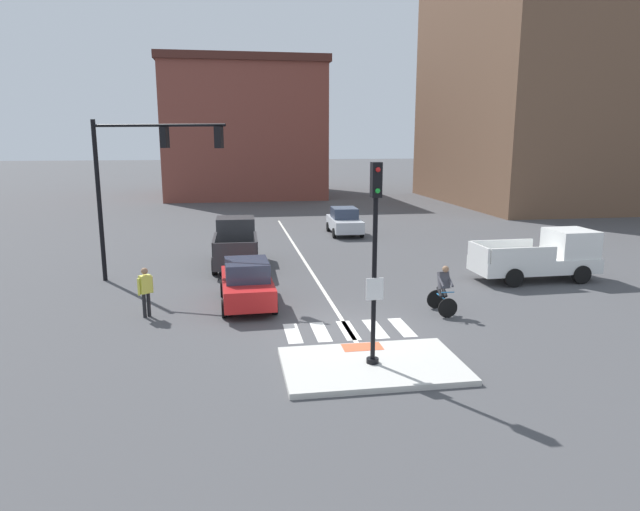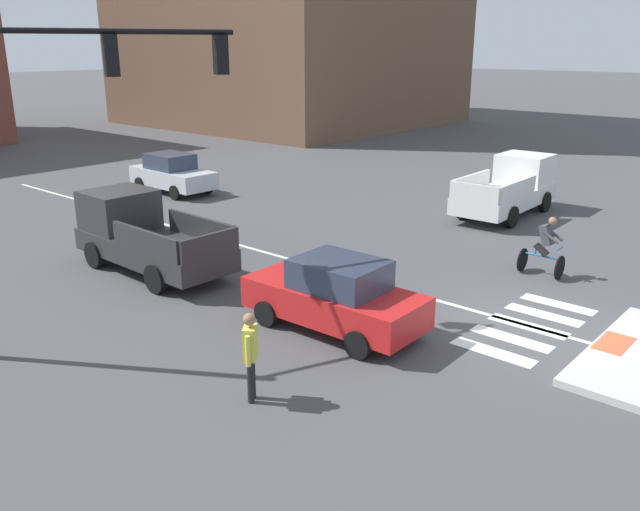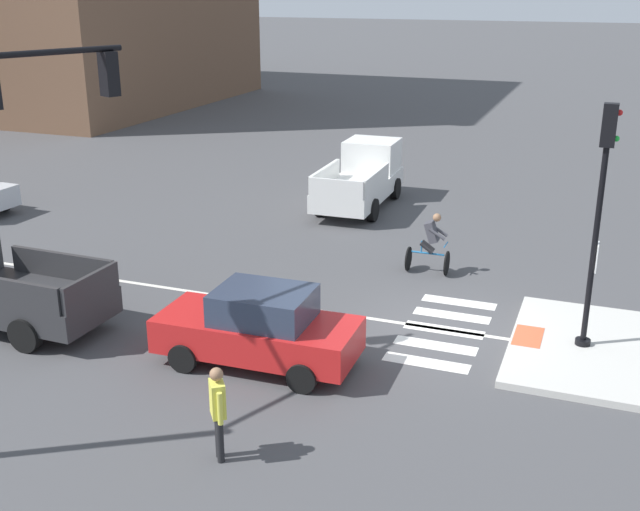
{
  "view_description": "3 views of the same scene",
  "coord_description": "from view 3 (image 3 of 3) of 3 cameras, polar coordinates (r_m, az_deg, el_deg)",
  "views": [
    {
      "loc": [
        -3.51,
        -16.2,
        5.77
      ],
      "look_at": [
        -0.35,
        3.19,
        1.7
      ],
      "focal_mm": 31.58,
      "sensor_mm": 36.0,
      "label": 1
    },
    {
      "loc": [
        -13.34,
        -5.38,
        6.04
      ],
      "look_at": [
        -1.36,
        4.96,
        0.95
      ],
      "focal_mm": 36.85,
      "sensor_mm": 36.0,
      "label": 2
    },
    {
      "loc": [
        -16.04,
        -3.15,
        7.42
      ],
      "look_at": [
        -1.11,
        2.51,
        1.82
      ],
      "focal_mm": 43.9,
      "sensor_mm": 36.0,
      "label": 3
    }
  ],
  "objects": [
    {
      "name": "signal_pole",
      "position": [
        16.58,
        19.73,
        3.43
      ],
      "size": [
        0.44,
        0.38,
        5.08
      ],
      "color": "black",
      "rests_on": "traffic_island"
    },
    {
      "name": "crosswalk_stripe_b",
      "position": [
        17.17,
        8.42,
        -6.5
      ],
      "size": [
        0.44,
        1.8,
        0.01
      ],
      "primitive_type": "cube",
      "color": "silver",
      "rests_on": "ground"
    },
    {
      "name": "crosswalk_stripe_c",
      "position": [
        17.93,
        9.03,
        -5.37
      ],
      "size": [
        0.44,
        1.8,
        0.01
      ],
      "primitive_type": "cube",
      "color": "silver",
      "rests_on": "ground"
    },
    {
      "name": "tactile_pad_front",
      "position": [
        17.65,
        14.93,
        -5.7
      ],
      "size": [
        1.1,
        0.6,
        0.01
      ],
      "primitive_type": "cube",
      "color": "#DB5B38",
      "rests_on": "traffic_island"
    },
    {
      "name": "traffic_island",
      "position": [
        17.64,
        18.56,
        -6.38
      ],
      "size": [
        4.6,
        2.96,
        0.15
      ],
      "primitive_type": "cube",
      "color": "beige",
      "rests_on": "ground"
    },
    {
      "name": "cyclist",
      "position": [
        21.02,
        8.07,
        0.97
      ],
      "size": [
        0.67,
        1.09,
        1.68
      ],
      "color": "black",
      "rests_on": "ground"
    },
    {
      "name": "crosswalk_stripe_a",
      "position": [
        16.41,
        7.75,
        -7.74
      ],
      "size": [
        0.44,
        1.8,
        0.01
      ],
      "primitive_type": "cube",
      "color": "silver",
      "rests_on": "ground"
    },
    {
      "name": "crosswalk_stripe_d",
      "position": [
        18.71,
        9.59,
        -4.33
      ],
      "size": [
        0.44,
        1.8,
        0.01
      ],
      "primitive_type": "cube",
      "color": "silver",
      "rests_on": "ground"
    },
    {
      "name": "crosswalk_stripe_e",
      "position": [
        19.49,
        10.1,
        -3.37
      ],
      "size": [
        0.44,
        1.8,
        0.01
      ],
      "primitive_type": "cube",
      "color": "silver",
      "rests_on": "ground"
    },
    {
      "name": "lane_centre_line",
      "position": [
        22.03,
        -17.46,
        -1.28
      ],
      "size": [
        0.14,
        28.0,
        0.01
      ],
      "primitive_type": "cube",
      "color": "silver",
      "rests_on": "ground"
    },
    {
      "name": "car_red_westbound_near",
      "position": [
        15.93,
        -4.47,
        -5.26
      ],
      "size": [
        1.93,
        4.14,
        1.64
      ],
      "color": "red",
      "rests_on": "ground"
    },
    {
      "name": "pickup_truck_white_cross_right",
      "position": [
        27.47,
        3.14,
        5.73
      ],
      "size": [
        5.14,
        2.14,
        2.08
      ],
      "color": "white",
      "rests_on": "ground"
    },
    {
      "name": "ground_plane",
      "position": [
        17.95,
        8.81,
        -5.35
      ],
      "size": [
        300.0,
        300.0,
        0.0
      ],
      "primitive_type": "plane",
      "color": "#474749"
    },
    {
      "name": "pedestrian_at_curb_left",
      "position": [
        12.88,
        -7.45,
        -10.85
      ],
      "size": [
        0.46,
        0.39,
        1.67
      ],
      "color": "black",
      "rests_on": "ground"
    }
  ]
}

